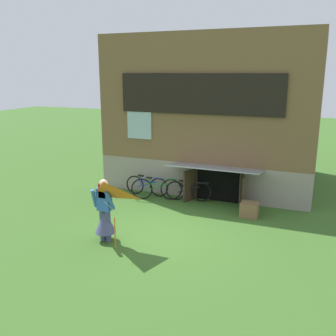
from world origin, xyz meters
name	(u,v)px	position (x,y,z in m)	size (l,w,h in m)	color
ground_plane	(162,231)	(0.00, 0.00, 0.00)	(60.00, 60.00, 0.00)	#386023
log_house	(219,111)	(0.00, 5.62, 2.70)	(7.28, 6.37, 5.40)	gray
person	(105,215)	(-1.10, -1.07, 0.68)	(0.61, 0.52, 1.60)	#474C75
kite	(104,200)	(-0.74, -1.63, 1.31)	(0.95, 0.98, 1.62)	orange
bicycle_black	(188,191)	(-0.18, 2.63, 0.34)	(1.50, 0.35, 0.70)	black
bicycle_green	(156,189)	(-1.20, 2.34, 0.38)	(1.63, 0.58, 0.77)	black
bicycle_blue	(147,186)	(-1.70, 2.64, 0.34)	(1.55, 0.12, 0.71)	black
wooden_crate	(249,210)	(1.96, 1.96, 0.21)	(0.52, 0.44, 0.42)	brown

